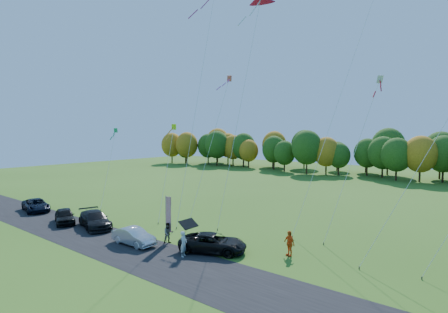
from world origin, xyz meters
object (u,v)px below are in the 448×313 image
Objects in this scene: silver_sedan at (134,236)px; feather_flag at (168,214)px; black_suv at (213,243)px; person_east at (289,243)px.

feather_flag reaches higher than silver_sedan.
person_east is at bearing -83.65° from black_suv.
silver_sedan is at bearing -130.41° from person_east.
feather_flag is (-9.62, -3.50, 1.51)m from person_east.
silver_sedan is 2.18× the size of person_east.
feather_flag reaches higher than person_east.
black_suv is 4.88m from feather_flag.
feather_flag is at bearing -136.70° from person_east.
silver_sedan is 3.34m from feather_flag.
black_suv is 1.30× the size of feather_flag.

